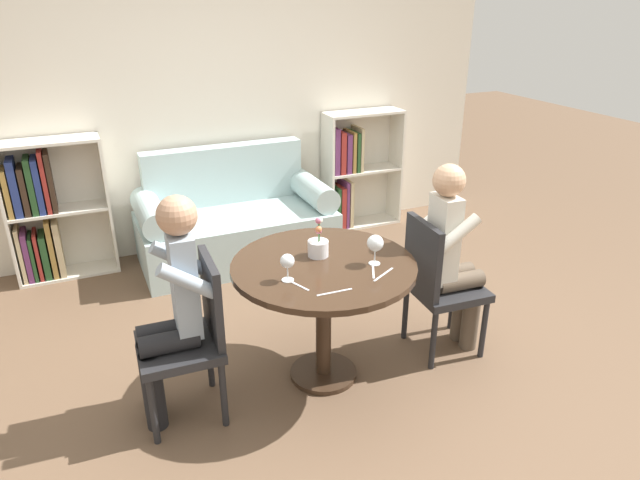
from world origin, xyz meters
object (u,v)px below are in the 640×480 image
(chair_left, at_px, (192,333))
(person_left, at_px, (171,308))
(couch, at_px, (235,223))
(wine_glass_right, at_px, (375,244))
(bookshelf_right, at_px, (352,171))
(chair_right, at_px, (437,281))
(flower_vase, at_px, (318,245))
(bookshelf_left, at_px, (46,213))
(person_right, at_px, (453,257))
(wine_glass_left, at_px, (287,262))

(chair_left, relative_size, person_left, 0.72)
(couch, height_order, wine_glass_right, wine_glass_right)
(bookshelf_right, bearing_deg, couch, -167.90)
(chair_right, relative_size, person_left, 0.72)
(wine_glass_right, bearing_deg, couch, 97.37)
(chair_right, relative_size, flower_vase, 3.85)
(chair_left, bearing_deg, couch, 160.01)
(couch, height_order, bookshelf_right, bookshelf_right)
(couch, distance_m, wine_glass_right, 2.05)
(bookshelf_right, xyz_separation_m, person_left, (-2.08, -2.09, 0.12))
(couch, bearing_deg, chair_left, -112.34)
(couch, distance_m, bookshelf_left, 1.47)
(chair_right, height_order, wine_glass_right, wine_glass_right)
(person_right, bearing_deg, bookshelf_right, -6.69)
(wine_glass_left, distance_m, flower_vase, 0.34)
(chair_right, height_order, person_left, person_left)
(couch, relative_size, bookshelf_right, 1.44)
(couch, distance_m, chair_right, 2.02)
(couch, xyz_separation_m, bookshelf_right, (1.24, 0.27, 0.23))
(bookshelf_left, bearing_deg, bookshelf_right, 0.09)
(bookshelf_right, bearing_deg, wine_glass_left, -124.14)
(person_right, bearing_deg, flower_vase, 83.99)
(bookshelf_left, distance_m, person_left, 2.17)
(bookshelf_right, height_order, chair_left, bookshelf_right)
(couch, height_order, bookshelf_left, bookshelf_left)
(bookshelf_left, distance_m, wine_glass_left, 2.52)
(person_left, xyz_separation_m, wine_glass_right, (1.09, -0.13, 0.21))
(chair_right, bearing_deg, person_left, 92.31)
(chair_right, relative_size, wine_glass_left, 6.04)
(chair_right, bearing_deg, chair_left, 92.44)
(flower_vase, bearing_deg, couch, 90.37)
(flower_vase, bearing_deg, bookshelf_left, 125.91)
(couch, bearing_deg, chair_right, -68.07)
(bookshelf_left, relative_size, flower_vase, 4.75)
(bookshelf_left, relative_size, bookshelf_right, 1.00)
(person_right, height_order, wine_glass_right, person_right)
(bookshelf_right, bearing_deg, person_left, -134.92)
(person_right, relative_size, wine_glass_right, 7.24)
(person_left, bearing_deg, person_right, 90.50)
(bookshelf_left, xyz_separation_m, chair_left, (0.68, -2.09, -0.04))
(flower_vase, bearing_deg, person_left, -173.92)
(chair_left, xyz_separation_m, person_left, (-0.09, 0.01, 0.17))
(couch, relative_size, chair_left, 1.78)
(bookshelf_left, distance_m, person_right, 3.12)
(person_left, distance_m, wine_glass_left, 0.63)
(chair_right, distance_m, flower_vase, 0.82)
(person_right, bearing_deg, bookshelf_left, 50.65)
(bookshelf_left, bearing_deg, wine_glass_left, -61.84)
(wine_glass_right, bearing_deg, wine_glass_left, 178.61)
(chair_left, height_order, chair_right, same)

